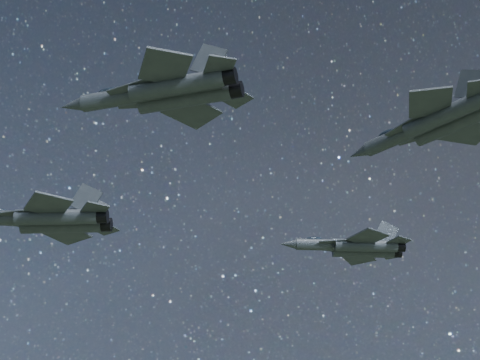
% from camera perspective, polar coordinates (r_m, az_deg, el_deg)
% --- Properties ---
extents(jet_lead, '(18.49, 12.40, 4.68)m').
position_cam_1_polar(jet_lead, '(82.03, -14.82, -2.96)').
color(jet_lead, '#31383D').
extents(jet_left, '(14.86, 9.78, 3.81)m').
position_cam_1_polar(jet_left, '(86.56, 8.85, -5.14)').
color(jet_left, '#31383D').
extents(jet_right, '(16.82, 11.81, 4.25)m').
position_cam_1_polar(jet_right, '(61.65, -5.76, 6.82)').
color(jet_right, '#31383D').
extents(jet_slot, '(16.05, 10.60, 4.10)m').
position_cam_1_polar(jet_slot, '(66.95, 15.07, 4.39)').
color(jet_slot, '#31383D').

